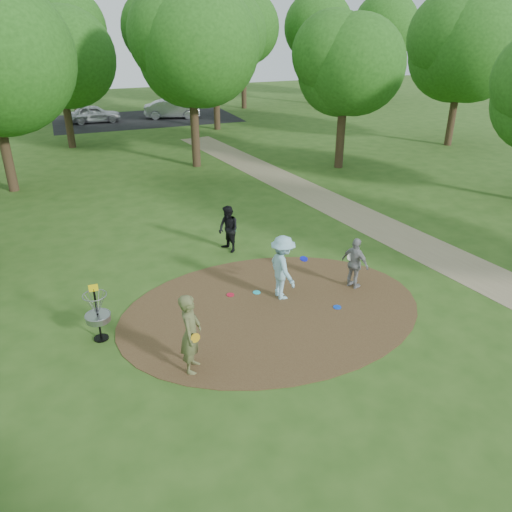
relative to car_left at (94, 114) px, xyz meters
name	(u,v)px	position (x,y,z in m)	size (l,w,h in m)	color
ground	(272,310)	(1.93, -29.81, -0.66)	(100.00, 100.00, 0.00)	#2D5119
dirt_clearing	(272,309)	(1.93, -29.81, -0.65)	(8.40, 8.40, 0.02)	#47301C
footpath	(420,246)	(8.43, -27.81, -0.65)	(2.00, 40.00, 0.01)	#8C7A5B
parking_lot	(146,119)	(3.93, 0.19, -0.65)	(14.00, 8.00, 0.01)	black
player_observer_with_disc	(191,334)	(-0.74, -31.50, 0.31)	(0.72, 0.83, 1.93)	brown
player_throwing_with_disc	(283,268)	(2.47, -29.28, 0.29)	(1.14, 1.24, 1.89)	#92C6DA
player_walking_with_disc	(228,229)	(2.06, -25.75, 0.15)	(0.81, 0.92, 1.60)	black
player_waiting_with_disc	(355,263)	(4.67, -29.52, 0.13)	(0.68, 0.99, 1.57)	gray
disc_ground_cyan	(257,292)	(1.88, -28.81, -0.63)	(0.22, 0.22, 0.02)	#1CCDE3
disc_ground_blue	(337,307)	(3.64, -30.39, -0.63)	(0.22, 0.22, 0.02)	blue
disc_ground_red	(230,295)	(1.12, -28.67, -0.63)	(0.22, 0.22, 0.02)	red
car_left	(94,114)	(0.00, 0.00, 0.00)	(1.55, 3.85, 1.31)	#A7AAAF
car_right	(172,109)	(5.94, -0.34, 0.06)	(1.51, 4.32, 1.42)	#A3A5AA
disc_golf_basket	(97,309)	(-2.57, -29.51, 0.22)	(0.63, 0.63, 1.54)	black
tree_ring	(251,72)	(4.72, -21.02, 4.64)	(37.18, 45.85, 9.04)	#332316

